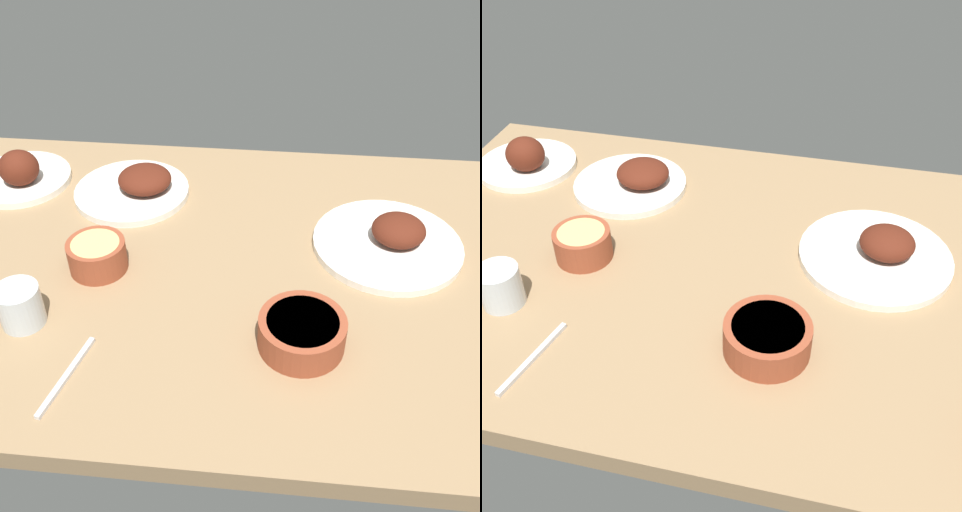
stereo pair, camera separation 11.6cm
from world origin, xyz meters
TOP-DOWN VIEW (x-y plane):
  - dining_table at (0.00, 0.00)cm, footprint 140.00×90.00cm
  - plate_near_viewer at (-53.45, 23.73)cm, footprint 23.25×23.25cm
  - plate_far_side at (29.59, 8.21)cm, footprint 29.84×29.84cm
  - plate_center_main at (-25.53, 22.12)cm, footprint 25.72×25.72cm
  - bowl_cream at (12.31, -20.04)cm, footprint 14.67×14.67cm
  - bowl_pasta at (-27.11, -3.84)cm, footprint 11.18×11.18cm
  - water_tumbler at (-36.11, -19.36)cm, footprint 7.70×7.70cm
  - spoon_loose at (-24.72, -30.86)cm, footprint 4.60×16.58cm

SIDE VIEW (x-z plane):
  - dining_table at x=0.00cm, z-range 0.00..4.00cm
  - spoon_loose at x=-24.72cm, z-range 4.00..4.80cm
  - plate_far_side at x=29.59cm, z-range 2.30..9.39cm
  - plate_center_main at x=-25.53cm, z-range 2.77..9.50cm
  - plate_near_viewer at x=-53.45cm, z-range 2.04..11.37cm
  - bowl_cream at x=12.31cm, z-range 4.25..10.00cm
  - bowl_pasta at x=-27.11cm, z-range 4.25..10.35cm
  - water_tumbler at x=-36.11cm, z-range 4.00..11.57cm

